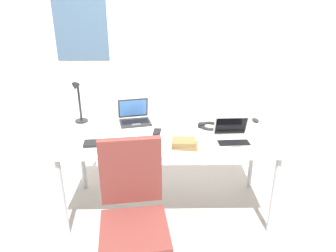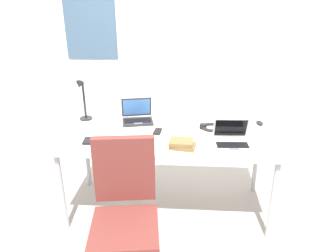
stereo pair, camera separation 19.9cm
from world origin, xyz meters
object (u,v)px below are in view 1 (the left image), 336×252
object	(u,v)px
laptop_front_left	(135,118)
office_chair	(134,226)
headphones	(210,126)
desk_lamp	(79,103)
laptop_mid_desk	(233,138)
book_stack	(184,144)
cell_phone	(157,132)
external_keyboard	(105,143)
computer_mouse	(255,120)
coffee_mug	(238,118)

from	to	relation	value
laptop_front_left	office_chair	size ratio (longest dim) A/B	0.33
headphones	office_chair	world-z (taller)	office_chair
desk_lamp	office_chair	world-z (taller)	desk_lamp
laptop_mid_desk	book_stack	world-z (taller)	laptop_mid_desk
headphones	book_stack	bearing A→B (deg)	-122.50
cell_phone	headphones	xyz separation A→B (m)	(0.47, 0.10, 0.01)
external_keyboard	computer_mouse	world-z (taller)	computer_mouse
book_stack	office_chair	bearing A→B (deg)	-125.93
office_chair	external_keyboard	bearing A→B (deg)	114.83
laptop_mid_desk	office_chair	xyz separation A→B (m)	(-0.75, -0.57, -0.38)
desk_lamp	coffee_mug	bearing A→B (deg)	-0.78
external_keyboard	coffee_mug	bearing A→B (deg)	15.38
computer_mouse	headphones	size ratio (longest dim) A/B	0.45
headphones	office_chair	distance (m)	1.14
office_chair	book_stack	bearing A→B (deg)	54.07
laptop_mid_desk	headphones	size ratio (longest dim) A/B	1.36
headphones	external_keyboard	bearing A→B (deg)	-159.43
external_keyboard	book_stack	size ratio (longest dim) A/B	1.55
computer_mouse	headphones	xyz separation A→B (m)	(-0.44, -0.12, -0.00)
external_keyboard	office_chair	world-z (taller)	office_chair
laptop_mid_desk	office_chair	world-z (taller)	office_chair
laptop_mid_desk	external_keyboard	distance (m)	1.02
desk_lamp	external_keyboard	distance (m)	0.57
desk_lamp	laptop_mid_desk	size ratio (longest dim) A/B	1.38
laptop_mid_desk	headphones	distance (m)	0.36
laptop_mid_desk	headphones	bearing A→B (deg)	112.76
desk_lamp	cell_phone	xyz separation A→B (m)	(0.71, -0.22, -0.19)
cell_phone	office_chair	distance (m)	0.88
laptop_front_left	office_chair	world-z (taller)	office_chair
desk_lamp	headphones	xyz separation A→B (m)	(1.17, -0.12, -0.18)
external_keyboard	desk_lamp	bearing A→B (deg)	118.59
laptop_mid_desk	book_stack	bearing A→B (deg)	-170.29
book_stack	desk_lamp	bearing A→B (deg)	150.96
computer_mouse	cell_phone	distance (m)	0.94
laptop_front_left	coffee_mug	distance (m)	0.95
book_stack	laptop_mid_desk	bearing A→B (deg)	9.71
cell_phone	book_stack	distance (m)	0.36
laptop_mid_desk	computer_mouse	bearing A→B (deg)	56.00
desk_lamp	computer_mouse	xyz separation A→B (m)	(1.62, 0.01, -0.18)
external_keyboard	office_chair	bearing A→B (deg)	-70.15
book_stack	office_chair	distance (m)	0.72
cell_phone	book_stack	bearing A→B (deg)	-47.77
laptop_mid_desk	cell_phone	size ratio (longest dim) A/B	2.14
desk_lamp	book_stack	size ratio (longest dim) A/B	1.88
laptop_mid_desk	laptop_front_left	xyz separation A→B (m)	(-0.82, 0.46, 0.00)
desk_lamp	laptop_front_left	world-z (taller)	desk_lamp
book_stack	office_chair	xyz separation A→B (m)	(-0.36, -0.50, -0.37)
laptop_front_left	cell_phone	world-z (taller)	laptop_front_left
cell_phone	book_stack	size ratio (longest dim) A/B	0.64
coffee_mug	office_chair	world-z (taller)	office_chair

